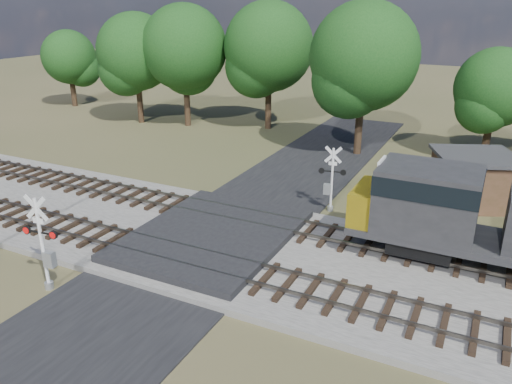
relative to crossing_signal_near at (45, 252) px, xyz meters
The scene contains 10 objects.
ground 7.33m from the crossing_signal_near, 57.79° to the left, with size 160.00×160.00×0.00m, color #3B4324.
ballast_bed 15.35m from the crossing_signal_near, 25.33° to the left, with size 140.00×10.00×0.30m, color gray.
road 7.32m from the crossing_signal_near, 57.79° to the left, with size 7.00×60.00×0.08m, color black.
crossing_panel 7.69m from the crossing_signal_near, 59.81° to the left, with size 7.00×9.00×0.62m, color #262628.
track_near 8.12m from the crossing_signal_near, 30.22° to the left, with size 140.00×2.60×0.33m.
track_far 11.46m from the crossing_signal_near, 52.53° to the left, with size 140.00×2.60×0.33m.
crossing_signal_near is the anchor object (origin of this frame).
crossing_signal_far 14.94m from the crossing_signal_near, 59.43° to the left, with size 1.50×0.40×3.76m.
equipment_shed 22.88m from the crossing_signal_near, 50.29° to the left, with size 5.65×5.65×2.95m.
treeline 29.21m from the crossing_signal_near, 68.38° to the left, with size 79.66×12.32×11.95m.
Camera 1 is at (11.57, -18.14, 11.06)m, focal length 35.00 mm.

